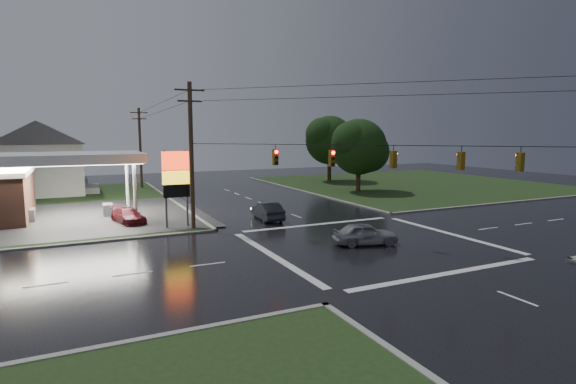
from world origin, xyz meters
name	(u,v)px	position (x,y,z in m)	size (l,w,h in m)	color
ground	(370,244)	(0.00, 0.00, 0.00)	(120.00, 120.00, 0.00)	black
grass_ne	(412,184)	(26.00, 26.00, 0.04)	(36.00, 36.00, 0.08)	black
pylon_sign	(176,176)	(-10.50, 10.50, 4.01)	(2.00, 0.35, 6.00)	#59595E
utility_pole_nw	(191,154)	(-9.50, 9.50, 5.72)	(2.20, 0.32, 11.00)	#382619
utility_pole_n	(140,147)	(-9.50, 38.00, 5.47)	(2.20, 0.32, 10.50)	#382619
traffic_signals	(373,145)	(0.02, -0.02, 6.48)	(26.87, 26.87, 1.47)	black
house_near	(41,158)	(-20.95, 36.00, 4.41)	(11.05, 8.48, 8.60)	silver
house_far	(38,154)	(-21.95, 48.00, 4.41)	(11.05, 8.48, 8.60)	silver
tree_ne_near	(360,147)	(14.14, 21.99, 5.56)	(7.99, 6.80, 8.98)	black
tree_ne_far	(331,140)	(17.15, 33.99, 6.18)	(8.46, 7.20, 9.80)	black
car_north	(267,211)	(-2.96, 10.52, 0.75)	(1.59, 4.56, 1.50)	black
car_crossing	(365,234)	(-0.44, -0.04, 0.72)	(1.70, 4.23, 1.44)	gray
car_pump	(128,216)	(-13.72, 14.00, 0.61)	(1.72, 4.23, 1.23)	maroon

